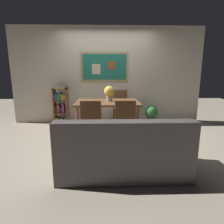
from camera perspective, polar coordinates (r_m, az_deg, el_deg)
ground_plane at (r=4.18m, az=-1.24°, el=-7.96°), size 12.00×12.00×0.00m
wall_back_with_painting at (r=5.36m, az=-1.47°, el=10.79°), size 5.20×0.14×2.60m
dining_table at (r=4.41m, az=-1.33°, el=1.93°), size 1.44×0.96×0.75m
dining_chair_far_right at (r=5.27m, az=2.48°, el=2.35°), size 0.40×0.41×0.91m
dining_chair_near_right at (r=3.66m, az=3.83°, el=-2.13°), size 0.40×0.41×0.91m
dining_chair_near_left at (r=3.66m, az=-6.18°, el=-2.20°), size 0.40×0.41×0.91m
leather_couch at (r=2.77m, az=3.22°, el=-12.00°), size 1.80×0.84×0.84m
bookshelf at (r=5.27m, az=-14.99°, el=1.27°), size 0.36×0.28×1.00m
potted_ivy at (r=5.25m, az=11.64°, el=-0.42°), size 0.35×0.35×0.59m
flower_vase at (r=4.43m, az=-0.81°, el=5.93°), size 0.25×0.24×0.35m
tv_remote at (r=4.18m, az=3.06°, el=2.82°), size 0.06×0.16×0.02m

